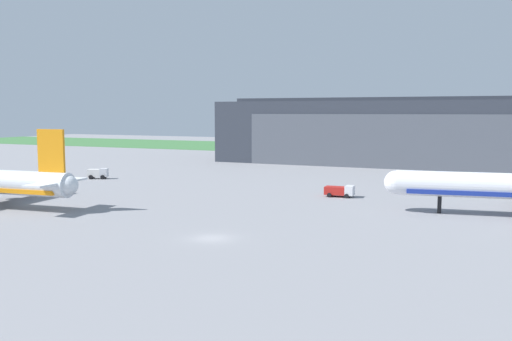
# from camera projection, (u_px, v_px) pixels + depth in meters

# --- Properties ---
(ground_plane) EXTENTS (440.00, 440.00, 0.00)m
(ground_plane) POSITION_uv_depth(u_px,v_px,m) (212.00, 238.00, 62.93)
(ground_plane) COLOR gray
(grass_field_strip) EXTENTS (440.00, 56.00, 0.08)m
(grass_field_strip) POSITION_uv_depth(u_px,v_px,m) (413.00, 151.00, 201.12)
(grass_field_strip) COLOR #3E753F
(grass_field_strip) RESTS_ON ground_plane
(maintenance_hangar) EXTENTS (97.12, 38.15, 18.24)m
(maintenance_hangar) POSITION_uv_depth(u_px,v_px,m) (400.00, 132.00, 155.07)
(maintenance_hangar) COLOR #2D333D
(maintenance_hangar) RESTS_ON ground_plane
(ops_van) EXTENTS (4.95, 2.76, 1.97)m
(ops_van) POSITION_uv_depth(u_px,v_px,m) (340.00, 191.00, 93.34)
(ops_van) COLOR silver
(ops_van) RESTS_ON ground_plane
(fuel_bowser) EXTENTS (4.49, 3.26, 2.23)m
(fuel_bowser) POSITION_uv_depth(u_px,v_px,m) (98.00, 173.00, 118.25)
(fuel_bowser) COLOR silver
(fuel_bowser) RESTS_ON ground_plane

